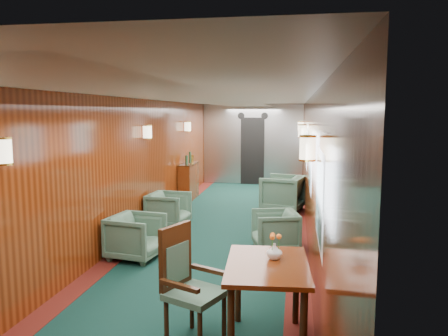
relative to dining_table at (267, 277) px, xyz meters
The scene contains 12 objects.
room 3.60m from the dining_table, 107.64° to the left, with size 12.00×12.10×2.40m.
bulkhead 9.29m from the dining_table, 96.50° to the left, with size 2.98×0.17×2.39m.
windows_right 3.66m from the dining_table, 82.98° to the left, with size 0.02×8.60×0.80m.
wall_sconces 4.16m from the dining_table, 105.19° to the left, with size 2.97×7.97×0.25m.
dining_table is the anchor object (origin of this frame).
side_chair 0.76m from the dining_table, behind, with size 0.63×0.65×1.10m.
credenza 7.02m from the dining_table, 109.90° to the left, with size 0.32×1.01×1.18m.
flower_vase 0.25m from the dining_table, 66.29° to the left, with size 0.14×0.14×0.15m, color silver.
armchair_left_near 3.00m from the dining_table, 134.18° to the left, with size 0.70×0.72×0.66m, color #1A3D2F.
armchair_left_far 4.51m from the dining_table, 118.12° to the left, with size 0.70×0.72×0.65m, color #1A3D2F.
armchair_right_near 2.90m from the dining_table, 91.23° to the left, with size 0.67×0.69×0.62m, color #1A3D2F.
armchair_right_far 5.71m from the dining_table, 90.36° to the left, with size 0.84×0.86×0.78m, color #1A3D2F.
Camera 1 is at (1.29, -7.14, 2.16)m, focal length 35.00 mm.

